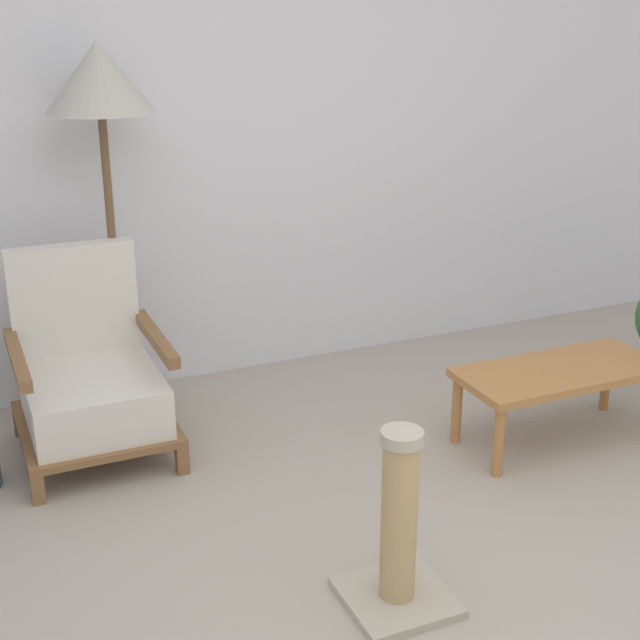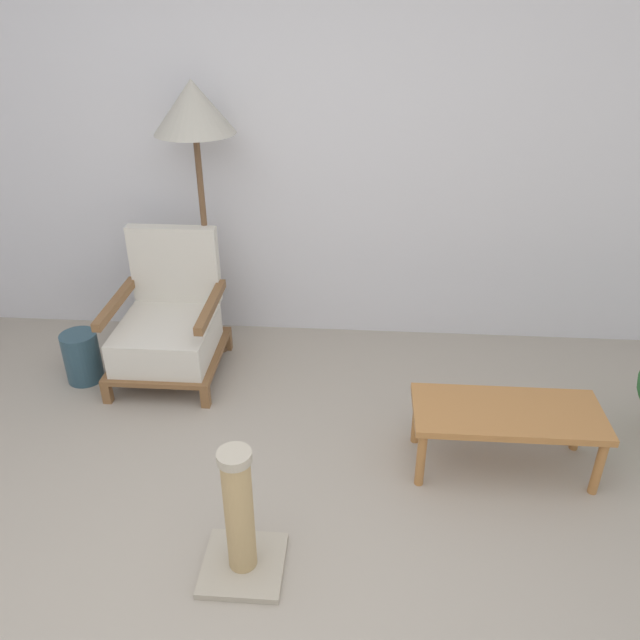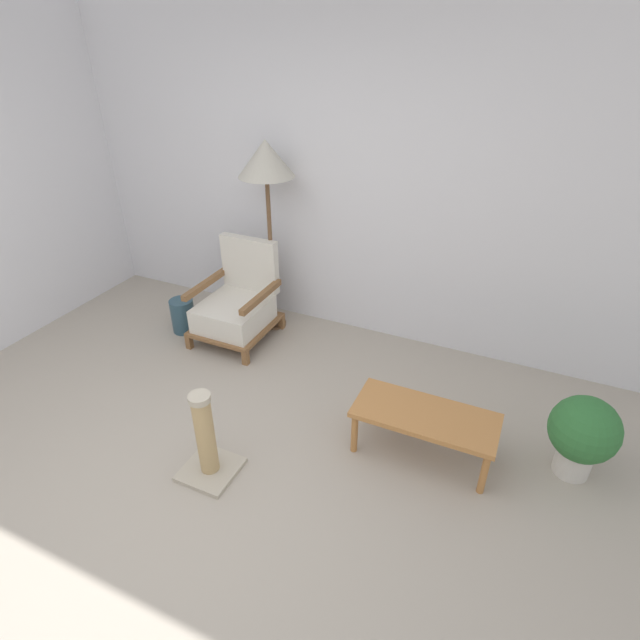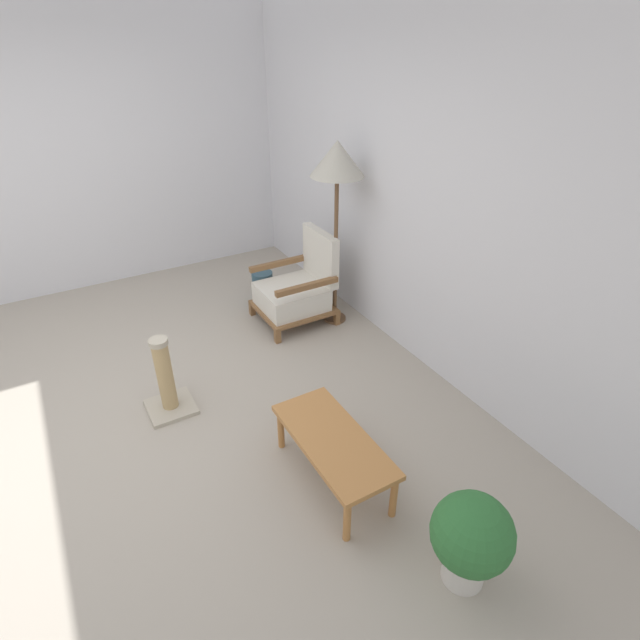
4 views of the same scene
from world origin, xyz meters
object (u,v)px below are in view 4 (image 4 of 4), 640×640
Objects in this scene: floor_lamp at (337,165)px; scratching_post at (167,383)px; vase at (263,286)px; potted_plant at (471,537)px; coffee_table at (333,443)px; armchair at (298,289)px.

floor_lamp reaches higher than scratching_post.
scratching_post is (1.20, -1.30, 0.08)m from vase.
scratching_post reaches higher than vase.
potted_plant is at bearing 24.60° from scratching_post.
floor_lamp is 1.56m from vase.
coffee_table is (1.67, -1.03, -1.18)m from floor_lamp.
potted_plant is (2.57, -0.79, -1.15)m from floor_lamp.
vase is 0.51× the size of scratching_post.
floor_lamp reaches higher than coffee_table.
armchair is 0.55m from vase.
vase is at bearing -148.10° from floor_lamp.
vase is 3.29m from potted_plant.
coffee_table is (1.86, -0.74, -0.02)m from armchair.
vase is at bearing 173.80° from potted_plant.
armchair is 1.51× the size of potted_plant.
armchair is 0.51× the size of floor_lamp.
armchair is at bearing 115.78° from scratching_post.
armchair is 2.00m from coffee_table.
vase is at bearing -164.49° from armchair.
potted_plant is at bearing -10.17° from armchair.
coffee_table is 0.93m from potted_plant.
scratching_post is (0.70, -1.44, -0.08)m from armchair.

